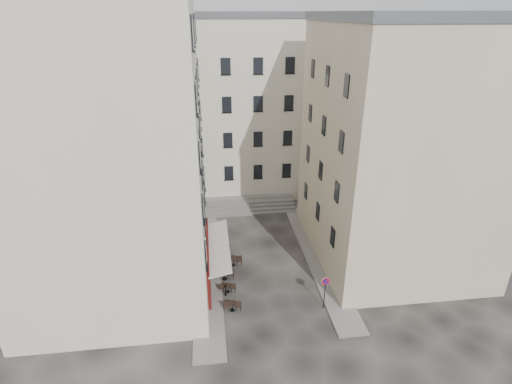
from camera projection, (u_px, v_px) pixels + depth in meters
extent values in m
plane|color=black|center=(269.00, 284.00, 29.82)|extent=(90.00, 90.00, 0.00)
cube|color=slate|center=(207.00, 257.00, 32.90)|extent=(2.00, 22.00, 0.12)
cube|color=slate|center=(317.00, 257.00, 33.02)|extent=(2.00, 18.00, 0.12)
cube|color=beige|center=(112.00, 149.00, 27.23)|extent=(12.00, 16.00, 20.00)
cube|color=tan|center=(399.00, 149.00, 30.46)|extent=(12.00, 14.00, 18.00)
cube|color=#595E66|center=(419.00, 16.00, 26.63)|extent=(12.20, 14.20, 0.60)
cube|color=beige|center=(234.00, 108.00, 43.18)|extent=(18.00, 10.00, 18.00)
cube|color=#595E66|center=(232.00, 15.00, 39.35)|extent=(18.20, 10.20, 0.60)
cube|color=#400A09|center=(208.00, 261.00, 29.50)|extent=(0.25, 7.00, 3.50)
cube|color=black|center=(209.00, 265.00, 29.65)|extent=(0.06, 3.85, 2.00)
cube|color=silver|center=(218.00, 246.00, 29.10)|extent=(1.58, 7.30, 0.41)
cube|color=#63615E|center=(251.00, 211.00, 40.54)|extent=(9.00, 1.80, 0.20)
cube|color=#63615E|center=(250.00, 207.00, 40.86)|extent=(9.00, 1.80, 0.20)
cube|color=#63615E|center=(250.00, 203.00, 41.19)|extent=(9.00, 1.80, 0.20)
cube|color=#63615E|center=(249.00, 200.00, 41.51)|extent=(9.00, 1.80, 0.20)
cylinder|color=black|center=(226.00, 291.00, 28.36)|extent=(0.10, 0.10, 0.90)
sphere|color=black|center=(225.00, 285.00, 28.17)|extent=(0.12, 0.12, 0.12)
cylinder|color=black|center=(223.00, 263.00, 31.53)|extent=(0.10, 0.10, 0.90)
sphere|color=black|center=(223.00, 258.00, 31.33)|extent=(0.12, 0.12, 0.12)
cylinder|color=black|center=(221.00, 240.00, 34.69)|extent=(0.10, 0.10, 0.90)
sphere|color=black|center=(221.00, 235.00, 34.50)|extent=(0.12, 0.12, 0.12)
cylinder|color=black|center=(325.00, 293.00, 26.89)|extent=(0.06, 0.06, 2.46)
cylinder|color=red|center=(326.00, 281.00, 26.48)|extent=(0.57, 0.05, 0.57)
cylinder|color=navy|center=(326.00, 282.00, 26.45)|extent=(0.41, 0.05, 0.41)
cube|color=red|center=(326.00, 282.00, 26.43)|extent=(0.33, 0.04, 0.33)
cylinder|color=black|center=(233.00, 310.00, 27.07)|extent=(0.34, 0.34, 0.02)
cylinder|color=black|center=(232.00, 306.00, 26.95)|extent=(0.05, 0.05, 0.66)
cylinder|color=black|center=(232.00, 303.00, 26.82)|extent=(0.56, 0.56, 0.04)
cube|color=black|center=(239.00, 305.00, 26.97)|extent=(0.36, 0.36, 0.85)
cube|color=black|center=(226.00, 306.00, 26.96)|extent=(0.36, 0.36, 0.85)
cylinder|color=black|center=(228.00, 292.00, 28.86)|extent=(0.33, 0.33, 0.02)
cylinder|color=black|center=(228.00, 288.00, 28.73)|extent=(0.05, 0.05, 0.63)
cylinder|color=black|center=(227.00, 285.00, 28.61)|extent=(0.54, 0.54, 0.04)
cube|color=black|center=(233.00, 287.00, 28.76)|extent=(0.34, 0.34, 0.81)
cube|color=black|center=(222.00, 288.00, 28.75)|extent=(0.34, 0.34, 0.81)
cylinder|color=black|center=(225.00, 279.00, 30.23)|extent=(0.40, 0.40, 0.02)
cylinder|color=black|center=(225.00, 275.00, 30.08)|extent=(0.06, 0.06, 0.77)
cylinder|color=black|center=(225.00, 271.00, 29.94)|extent=(0.66, 0.66, 0.04)
cube|color=black|center=(231.00, 274.00, 30.12)|extent=(0.42, 0.42, 1.00)
cube|color=black|center=(218.00, 274.00, 30.10)|extent=(0.42, 0.42, 1.00)
cylinder|color=black|center=(233.00, 265.00, 31.88)|extent=(0.39, 0.39, 0.02)
cylinder|color=black|center=(233.00, 261.00, 31.74)|extent=(0.05, 0.05, 0.76)
cylinder|color=black|center=(233.00, 258.00, 31.59)|extent=(0.65, 0.65, 0.04)
cube|color=black|center=(239.00, 260.00, 31.77)|extent=(0.41, 0.41, 0.98)
cube|color=black|center=(227.00, 260.00, 31.76)|extent=(0.41, 0.41, 0.98)
cylinder|color=black|center=(223.00, 252.00, 33.65)|extent=(0.32, 0.32, 0.02)
cylinder|color=black|center=(223.00, 249.00, 33.52)|extent=(0.04, 0.04, 0.63)
cylinder|color=black|center=(223.00, 246.00, 33.40)|extent=(0.54, 0.54, 0.04)
cube|color=black|center=(228.00, 248.00, 33.55)|extent=(0.34, 0.34, 0.81)
cube|color=black|center=(218.00, 248.00, 33.54)|extent=(0.34, 0.34, 0.81)
imported|color=black|center=(223.00, 255.00, 31.88)|extent=(0.63, 0.47, 1.58)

